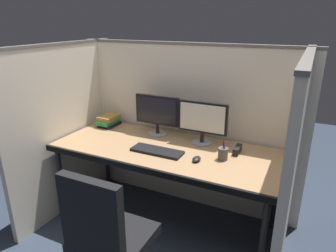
% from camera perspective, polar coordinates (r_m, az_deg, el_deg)
% --- Properties ---
extents(ground_plane, '(8.00, 8.00, 0.00)m').
position_cam_1_polar(ground_plane, '(2.72, -3.43, -20.93)').
color(ground_plane, '#2D3847').
extents(cubicle_partition_rear, '(2.21, 0.06, 1.57)m').
position_cam_1_polar(cubicle_partition_rear, '(2.91, 3.38, -0.09)').
color(cubicle_partition_rear, beige).
rests_on(cubicle_partition_rear, ground).
extents(cubicle_partition_left, '(0.06, 1.41, 1.57)m').
position_cam_1_polar(cubicle_partition_left, '(3.01, -18.62, -0.45)').
color(cubicle_partition_left, beige).
rests_on(cubicle_partition_left, ground).
extents(cubicle_partition_right, '(0.06, 1.41, 1.57)m').
position_cam_1_polar(cubicle_partition_right, '(2.22, 22.19, -8.09)').
color(cubicle_partition_right, beige).
rests_on(cubicle_partition_right, ground).
extents(desk, '(1.90, 0.80, 0.74)m').
position_cam_1_polar(desk, '(2.56, -0.61, -5.26)').
color(desk, '#997551').
rests_on(desk, ground).
extents(monitor_left, '(0.43, 0.17, 0.37)m').
position_cam_1_polar(monitor_left, '(2.78, -2.07, 2.57)').
color(monitor_left, gray).
rests_on(monitor_left, desk).
extents(monitor_right, '(0.43, 0.17, 0.37)m').
position_cam_1_polar(monitor_right, '(2.58, 6.52, 1.13)').
color(monitor_right, gray).
rests_on(monitor_right, desk).
extents(keyboard_main, '(0.43, 0.15, 0.02)m').
position_cam_1_polar(keyboard_main, '(2.47, -2.08, -4.72)').
color(keyboard_main, black).
rests_on(keyboard_main, desk).
extents(computer_mouse, '(0.06, 0.10, 0.04)m').
position_cam_1_polar(computer_mouse, '(2.33, 5.40, -6.21)').
color(computer_mouse, black).
rests_on(computer_mouse, desk).
extents(book_stack, '(0.16, 0.23, 0.11)m').
position_cam_1_polar(book_stack, '(3.12, -11.14, 0.97)').
color(book_stack, black).
rests_on(book_stack, desk).
extents(red_stapler, '(0.04, 0.15, 0.06)m').
position_cam_1_polar(red_stapler, '(2.51, 12.92, -4.38)').
color(red_stapler, black).
rests_on(red_stapler, desk).
extents(pen_cup, '(0.08, 0.08, 0.15)m').
position_cam_1_polar(pen_cup, '(2.37, 10.31, -5.15)').
color(pen_cup, '#4C4742').
rests_on(pen_cup, desk).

